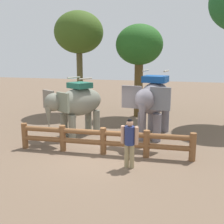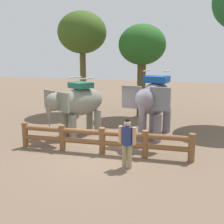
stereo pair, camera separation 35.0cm
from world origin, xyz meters
name	(u,v)px [view 1 (the left image)]	position (x,y,z in m)	size (l,w,h in m)	color
ground_plane	(102,155)	(0.00, 0.00, 0.00)	(60.00, 60.00, 0.00)	brown
log_fence	(103,139)	(0.00, 0.16, 0.60)	(6.90, 0.57, 1.05)	brown
elephant_near_left	(77,103)	(-1.92, 2.25, 1.55)	(2.59, 3.21, 2.75)	gray
elephant_center	(154,100)	(1.59, 2.92, 1.75)	(2.08, 3.68, 3.11)	slate
tourist_woman_in_black	(130,140)	(1.23, -0.87, 1.00)	(0.61, 0.35, 1.73)	#9B8A60
tree_far_left	(79,34)	(-3.71, 7.28, 5.08)	(3.11, 3.11, 6.48)	brown
tree_back_center	(139,47)	(0.20, 7.05, 4.24)	(2.81, 2.81, 5.55)	brown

